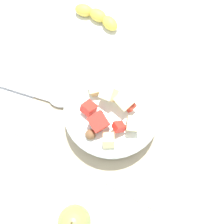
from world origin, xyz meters
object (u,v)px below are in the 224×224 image
whole_apple (74,222)px  banana_whole (97,16)px  salad_bowl (112,113)px  serving_spoon (43,96)px

whole_apple → banana_whole: (0.23, -0.52, -0.02)m
salad_bowl → whole_apple: (-0.04, 0.26, -0.01)m
salad_bowl → banana_whole: salad_bowl is taller
whole_apple → banana_whole: bearing=-66.0°
serving_spoon → salad_bowl: bearing=-170.4°
whole_apple → banana_whole: size_ratio=0.55×
whole_apple → banana_whole: whole_apple is taller
salad_bowl → banana_whole: 0.32m
salad_bowl → whole_apple: bearing=99.6°
serving_spoon → banana_whole: bearing=-91.1°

